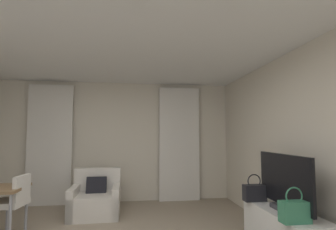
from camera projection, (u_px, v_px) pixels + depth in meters
wall_window at (117, 141)px, 5.63m from camera, size 5.12×0.06×2.60m
wall_right at (321, 147)px, 2.98m from camera, size 0.06×6.12×2.60m
ceiling at (102, 25)px, 2.73m from camera, size 5.12×6.12×0.06m
curtain_left_panel at (50, 144)px, 5.31m from camera, size 0.90×0.06×2.50m
curtain_right_panel at (179, 143)px, 5.68m from camera, size 0.90×0.06×2.50m
armchair at (96, 200)px, 4.59m from camera, size 0.87×0.79×0.81m
desk_chair at (11, 211)px, 3.52m from camera, size 0.48×0.48×0.88m
tv_flatscreen at (284, 184)px, 3.10m from camera, size 0.20×1.04×0.68m
handbag_primary at (254, 192)px, 3.53m from camera, size 0.30×0.14×0.37m
handbag_secondary at (295, 211)px, 2.66m from camera, size 0.30×0.14×0.37m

